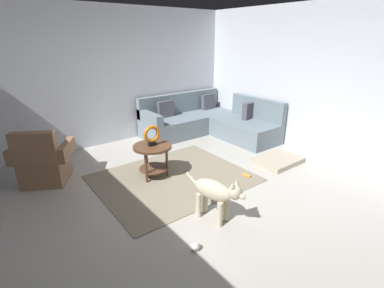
# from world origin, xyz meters

# --- Properties ---
(ground_plane) EXTENTS (6.00, 6.00, 0.10)m
(ground_plane) POSITION_xyz_m (0.00, 0.00, -0.05)
(ground_plane) COLOR #B7B2A8
(wall_back) EXTENTS (6.00, 0.12, 2.70)m
(wall_back) POSITION_xyz_m (0.00, 2.94, 1.35)
(wall_back) COLOR silver
(wall_back) RESTS_ON ground_plane
(wall_right) EXTENTS (0.12, 6.00, 2.70)m
(wall_right) POSITION_xyz_m (2.94, 0.00, 1.35)
(wall_right) COLOR silver
(wall_right) RESTS_ON ground_plane
(area_rug) EXTENTS (2.30, 1.90, 0.01)m
(area_rug) POSITION_xyz_m (0.15, 0.70, 0.01)
(area_rug) COLOR gray
(area_rug) RESTS_ON ground_plane
(sectional_couch) EXTENTS (2.20, 2.25, 0.88)m
(sectional_couch) POSITION_xyz_m (1.99, 2.01, 0.29)
(sectional_couch) COLOR slate
(sectional_couch) RESTS_ON ground_plane
(armchair) EXTENTS (0.99, 0.92, 0.88)m
(armchair) POSITION_xyz_m (-1.47, 1.78, 0.32)
(armchair) COLOR #936B4C
(armchair) RESTS_ON ground_plane
(side_table) EXTENTS (0.60, 0.60, 0.54)m
(side_table) POSITION_xyz_m (-0.06, 0.94, 0.42)
(side_table) COLOR brown
(side_table) RESTS_ON ground_plane
(torus_sculpture) EXTENTS (0.28, 0.08, 0.33)m
(torus_sculpture) POSITION_xyz_m (-0.06, 0.94, 0.71)
(torus_sculpture) COLOR black
(torus_sculpture) RESTS_ON side_table
(dog_bed_mat) EXTENTS (0.80, 0.60, 0.09)m
(dog_bed_mat) POSITION_xyz_m (1.98, 0.08, 0.04)
(dog_bed_mat) COLOR #B2A38E
(dog_bed_mat) RESTS_ON ground_plane
(dog) EXTENTS (0.35, 0.83, 0.63)m
(dog) POSITION_xyz_m (-0.04, -0.51, 0.38)
(dog) COLOR beige
(dog) RESTS_ON ground_plane
(dog_toy_ball) EXTENTS (0.09, 0.09, 0.09)m
(dog_toy_ball) POSITION_xyz_m (-0.56, -0.79, 0.05)
(dog_toy_ball) COLOR silver
(dog_toy_ball) RESTS_ON ground_plane
(dog_toy_rope) EXTENTS (0.07, 0.15, 0.05)m
(dog_toy_rope) POSITION_xyz_m (1.12, 0.03, 0.03)
(dog_toy_rope) COLOR orange
(dog_toy_rope) RESTS_ON ground_plane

